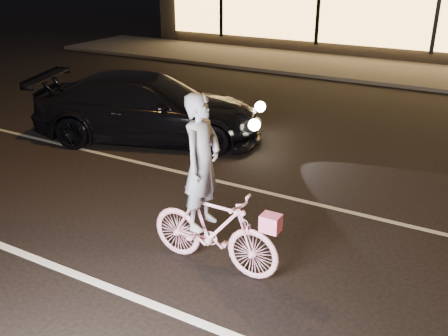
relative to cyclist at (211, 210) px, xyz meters
The scene contains 6 objects.
ground 1.08m from the cyclist, 38.91° to the left, with size 90.00×90.00×0.00m, color black.
lane_stripe_near 1.47m from the cyclist, 64.14° to the right, with size 60.00×0.12×0.01m, color silver.
lane_stripe_far 2.62m from the cyclist, 77.82° to the left, with size 60.00×0.10×0.01m, color gray.
sidewalk 13.45m from the cyclist, 87.77° to the left, with size 30.00×4.00×0.12m, color #383533.
cyclist is the anchor object (origin of this frame).
sedan 5.32m from the cyclist, 135.78° to the left, with size 5.51×3.72×1.48m.
Camera 1 is at (2.44, -5.35, 3.90)m, focal length 40.00 mm.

